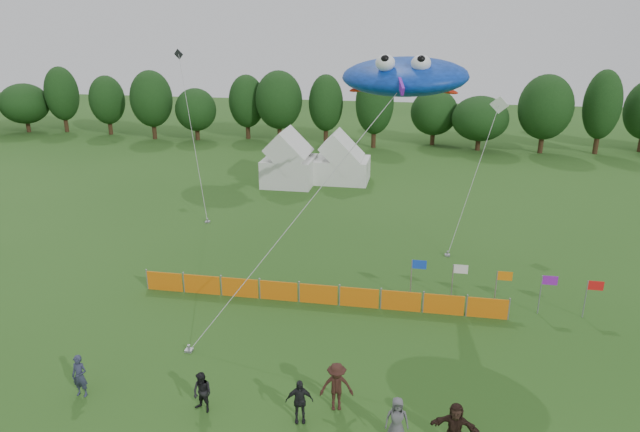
% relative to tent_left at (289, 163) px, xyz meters
% --- Properties ---
extents(ground, '(160.00, 160.00, 0.00)m').
position_rel_tent_left_xyz_m(ground, '(6.65, -28.32, -1.86)').
color(ground, '#234C16').
rests_on(ground, ground).
extents(treeline, '(104.57, 8.78, 8.36)m').
position_rel_tent_left_xyz_m(treeline, '(8.25, 16.61, 2.32)').
color(treeline, '#382314').
rests_on(treeline, ground).
extents(tent_left, '(4.18, 4.18, 3.69)m').
position_rel_tent_left_xyz_m(tent_left, '(0.00, 0.00, 0.00)').
color(tent_left, silver).
rests_on(tent_left, ground).
extents(tent_right, '(4.62, 3.70, 3.26)m').
position_rel_tent_left_xyz_m(tent_right, '(4.21, 1.66, -0.22)').
color(tent_right, white).
rests_on(tent_right, ground).
extents(barrier_fence, '(17.90, 0.06, 1.00)m').
position_rel_tent_left_xyz_m(barrier_fence, '(6.23, -20.48, -1.36)').
color(barrier_fence, orange).
rests_on(barrier_fence, ground).
extents(flag_row, '(8.73, 0.74, 2.15)m').
position_rel_tent_left_xyz_m(flag_row, '(14.76, -19.39, -0.51)').
color(flag_row, gray).
rests_on(flag_row, ground).
extents(spectator_a, '(0.63, 0.43, 1.66)m').
position_rel_tent_left_xyz_m(spectator_a, '(-1.09, -29.11, -1.03)').
color(spectator_a, '#292D45').
rests_on(spectator_a, ground).
extents(spectator_b, '(0.90, 0.80, 1.54)m').
position_rel_tent_left_xyz_m(spectator_b, '(3.66, -29.16, -1.09)').
color(spectator_b, black).
rests_on(spectator_b, ground).
extents(spectator_c, '(1.31, 0.90, 1.85)m').
position_rel_tent_left_xyz_m(spectator_c, '(8.30, -28.21, -0.94)').
color(spectator_c, black).
rests_on(spectator_c, ground).
extents(spectator_d, '(1.03, 0.61, 1.64)m').
position_rel_tent_left_xyz_m(spectator_d, '(7.15, -29.08, -1.04)').
color(spectator_d, black).
rests_on(spectator_d, ground).
extents(spectator_e, '(0.84, 0.61, 1.60)m').
position_rel_tent_left_xyz_m(spectator_e, '(10.49, -29.41, -1.07)').
color(spectator_e, '#515055').
rests_on(spectator_e, ground).
extents(spectator_f, '(1.61, 0.70, 1.68)m').
position_rel_tent_left_xyz_m(spectator_f, '(12.35, -29.47, -1.02)').
color(spectator_f, black).
rests_on(spectator_f, ground).
extents(stingray_kite, '(12.07, 15.89, 11.84)m').
position_rel_tent_left_xyz_m(stingray_kite, '(9.81, -17.62, 8.84)').
color(stingray_kite, blue).
rests_on(stingray_kite, ground).
extents(small_kite_white, '(3.50, 5.93, 8.69)m').
position_rel_tent_left_xyz_m(small_kite_white, '(14.60, -9.36, 3.85)').
color(small_kite_white, white).
rests_on(small_kite_white, ground).
extents(small_kite_dark, '(6.30, 10.68, 10.92)m').
position_rel_tent_left_xyz_m(small_kite_dark, '(-6.70, -4.22, 4.29)').
color(small_kite_dark, black).
rests_on(small_kite_dark, ground).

